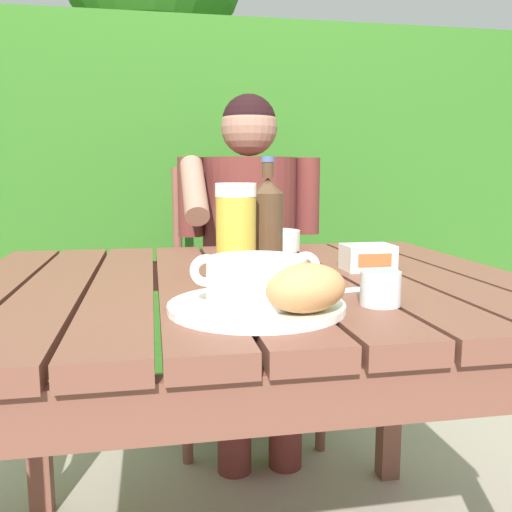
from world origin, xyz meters
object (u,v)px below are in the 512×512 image
Objects in this scene: soup_bowl at (256,279)px; butter_tub at (368,257)px; chair_near_diner at (242,302)px; person_eating at (250,246)px; beer_glass at (236,231)px; bread_roll at (306,288)px; beer_bottle at (268,223)px; serving_plate at (256,306)px; diner_bowl at (273,240)px; table_knife at (333,291)px; water_glass_small at (380,288)px.

butter_tub is (0.31, 0.30, -0.02)m from soup_bowl.
butter_tub is (0.14, -0.89, 0.30)m from chair_near_diner.
person_eating is 0.76m from beer_glass.
bread_roll is 0.41m from beer_bottle.
bread_roll is at bearing -123.35° from butter_tub.
chair_near_diner is 1.24m from serving_plate.
beer_glass is at bearing -99.84° from chair_near_diner.
bread_roll is (-0.11, -1.26, 0.32)m from chair_near_diner.
beer_glass is 0.43m from diner_bowl.
table_knife is at bearing -90.72° from chair_near_diner.
diner_bowl is at bearing 111.73° from butter_tub.
chair_near_diner is 1.24m from water_glass_small.
chair_near_diner is 0.95m from butter_tub.
bread_roll is at bearing -94.94° from chair_near_diner.
beer_glass reaches higher than butter_tub.
beer_glass reaches higher than serving_plate.
table_knife is at bearing -48.53° from beer_glass.
person_eating is at bearing 83.16° from beer_bottle.
bread_roll is 2.42× the size of water_glass_small.
person_eating is 1.01m from serving_plate.
person_eating is at bearing 80.46° from serving_plate.
beer_glass is 0.34m from water_glass_small.
soup_bowl is 3.15× the size of water_glass_small.
beer_glass is (0.01, 0.26, 0.09)m from serving_plate.
table_knife is (-0.05, 0.10, -0.02)m from water_glass_small.
beer_glass is (-0.16, -0.94, 0.37)m from chair_near_diner.
beer_bottle reaches higher than serving_plate.
beer_bottle is at bearing 42.99° from beer_glass.
beer_glass is (-0.16, -0.73, 0.13)m from person_eating.
butter_tub is at bearing -68.27° from diner_bowl.
chair_near_diner reaches higher than soup_bowl.
diner_bowl is (0.00, -0.34, 0.06)m from person_eating.
beer_bottle is at bearing -104.57° from diner_bowl.
beer_glass is at bearing 126.42° from water_glass_small.
serving_plate is 0.27m from beer_glass.
person_eating reaches higher than diner_bowl.
person_eating is 6.36× the size of beer_glass.
table_knife is at bearing -90.70° from person_eating.
diner_bowl is at bearing 81.36° from bread_roll.
diner_bowl is at bearing 75.43° from beer_bottle.
person_eating reaches higher than beer_glass.
diner_bowl is (-0.00, -0.55, 0.30)m from chair_near_diner.
water_glass_small is at bearing -1.83° from serving_plate.
water_glass_small is (0.14, 0.06, -0.02)m from bread_roll.
bread_roll is 0.16m from water_glass_small.
beer_glass is at bearing -102.27° from person_eating.
beer_glass is at bearing -171.40° from butter_tub.
butter_tub is at bearing 8.60° from beer_glass.
chair_near_diner is 1.02m from beer_glass.
table_knife is at bearing -125.34° from butter_tub.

